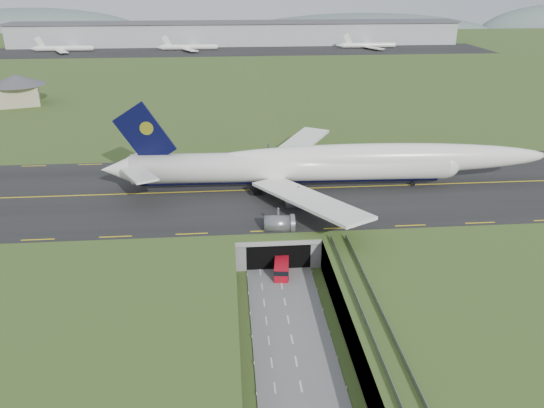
{
  "coord_description": "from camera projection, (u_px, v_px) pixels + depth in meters",
  "views": [
    {
      "loc": [
        -8.55,
        -77.7,
        50.84
      ],
      "look_at": [
        -0.2,
        20.0,
        8.22
      ],
      "focal_mm": 35.0,
      "sensor_mm": 36.0,
      "label": 1
    }
  ],
  "objects": [
    {
      "name": "service_building",
      "position": [
        18.0,
        87.0,
        195.55
      ],
      "size": [
        25.32,
        25.32,
        11.04
      ],
      "rotation": [
        0.0,
        0.0,
        0.3
      ],
      "color": "tan",
      "rests_on": "ground"
    },
    {
      "name": "cargo_terminal",
      "position": [
        237.0,
        33.0,
        359.95
      ],
      "size": [
        320.0,
        67.0,
        15.6
      ],
      "color": "#B2B2B2",
      "rests_on": "ground"
    },
    {
      "name": "tunnel_portal",
      "position": [
        274.0,
        233.0,
        105.87
      ],
      "size": [
        17.0,
        22.3,
        6.0
      ],
      "color": "gray",
      "rests_on": "ground"
    },
    {
      "name": "taxiway",
      "position": [
        268.0,
        190.0,
        119.66
      ],
      "size": [
        800.0,
        44.0,
        0.18
      ],
      "primitive_type": "cube",
      "color": "black",
      "rests_on": "airfield_deck"
    },
    {
      "name": "guideway",
      "position": [
        377.0,
        333.0,
        73.21
      ],
      "size": [
        3.0,
        53.0,
        7.05
      ],
      "color": "#A8A8A3",
      "rests_on": "ground"
    },
    {
      "name": "distant_hills",
      "position": [
        304.0,
        38.0,
        491.47
      ],
      "size": [
        700.0,
        91.0,
        60.0
      ],
      "color": "#536360",
      "rests_on": "ground"
    },
    {
      "name": "trench_road",
      "position": [
        288.0,
        318.0,
        85.04
      ],
      "size": [
        12.0,
        75.0,
        0.2
      ],
      "primitive_type": "cube",
      "color": "slate",
      "rests_on": "ground"
    },
    {
      "name": "ground",
      "position": [
        283.0,
        293.0,
        91.93
      ],
      "size": [
        900.0,
        900.0,
        0.0
      ],
      "primitive_type": "plane",
      "color": "#3D5522",
      "rests_on": "ground"
    },
    {
      "name": "shuttle_tram",
      "position": [
        282.0,
        267.0,
        97.08
      ],
      "size": [
        3.5,
        7.29,
        2.88
      ],
      "rotation": [
        0.0,
        0.0,
        -0.13
      ],
      "color": "#A80B19",
      "rests_on": "ground"
    },
    {
      "name": "jumbo_jet",
      "position": [
        323.0,
        165.0,
        118.6
      ],
      "size": [
        100.54,
        63.59,
        21.04
      ],
      "rotation": [
        0.0,
        0.0,
        -0.03
      ],
      "color": "white",
      "rests_on": "ground"
    },
    {
      "name": "airfield_deck",
      "position": [
        283.0,
        278.0,
        90.73
      ],
      "size": [
        800.0,
        800.0,
        6.0
      ],
      "primitive_type": "cube",
      "color": "gray",
      "rests_on": "ground"
    }
  ]
}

